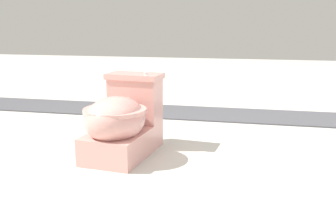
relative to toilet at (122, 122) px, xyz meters
name	(u,v)px	position (x,y,z in m)	size (l,w,h in m)	color
ground_plane	(131,160)	(0.10, 0.08, -0.22)	(14.00, 14.00, 0.00)	beige
gravel_strip	(226,115)	(-1.25, 0.58, -0.21)	(0.56, 8.00, 0.01)	#4C4C51
toilet	(122,122)	(0.00, 0.00, 0.00)	(0.67, 0.44, 0.52)	#E09E93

